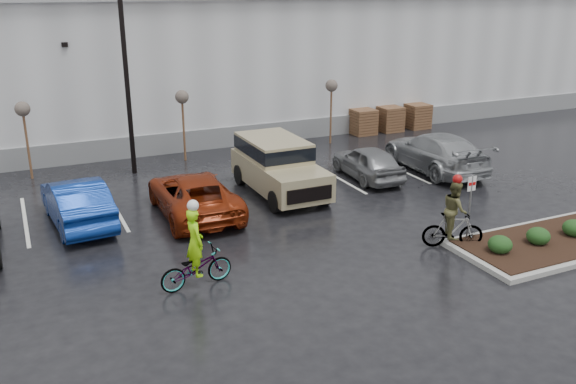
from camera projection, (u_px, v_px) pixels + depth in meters
name	position (u px, v px, depth m)	size (l,w,h in m)	color
ground	(364.00, 269.00, 17.16)	(120.00, 120.00, 0.00)	black
warehouse	(164.00, 57.00, 34.86)	(60.50, 15.50, 7.20)	#B8BABD
wooded_ridge	(102.00, 38.00, 54.83)	(80.00, 25.00, 6.00)	#22401B
lamppost	(123.00, 35.00, 24.03)	(0.50, 1.00, 9.22)	black
sapling_west	(23.00, 113.00, 24.26)	(0.60, 0.60, 3.20)	#4D301F
sapling_mid	(182.00, 101.00, 26.84)	(0.60, 0.60, 3.20)	#4D301F
sapling_east	(331.00, 89.00, 29.82)	(0.60, 0.60, 3.20)	#4D301F
pallet_stack_a	(363.00, 122.00, 32.34)	(1.20, 1.20, 1.35)	#4D301F
pallet_stack_b	(390.00, 119.00, 33.02)	(1.20, 1.20, 1.35)	#4D301F
pallet_stack_c	(417.00, 116.00, 33.73)	(1.20, 1.20, 1.35)	#4D301F
curb_island	(572.00, 238.00, 19.06)	(8.00, 3.00, 0.15)	gray
mulch_bed	(573.00, 235.00, 19.03)	(7.60, 2.60, 0.04)	black
shrub_a	(500.00, 244.00, 17.76)	(0.70, 0.70, 0.52)	black
shrub_b	(538.00, 236.00, 18.35)	(0.70, 0.70, 0.52)	black
shrub_c	(574.00, 228.00, 18.95)	(0.70, 0.70, 0.52)	black
fire_lane_sign	(470.00, 201.00, 18.39)	(0.30, 0.05, 2.20)	gray
car_blue	(77.00, 202.00, 20.16)	(1.64, 4.71, 1.55)	navy
car_red	(194.00, 194.00, 21.02)	(2.41, 5.22, 1.45)	maroon
suv_tan	(280.00, 168.00, 23.00)	(2.20, 5.10, 2.06)	#9B8F69
car_grey	(368.00, 162.00, 24.96)	(1.63, 4.05, 1.38)	slate
car_far_silver	(435.00, 152.00, 26.02)	(2.29, 5.63, 1.64)	#9B9FA2
cyclist_hivis	(196.00, 260.00, 15.97)	(2.08, 0.94, 2.43)	#3F3F44
cyclist_olive	(454.00, 221.00, 18.34)	(1.84, 1.23, 2.32)	#3F3F44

